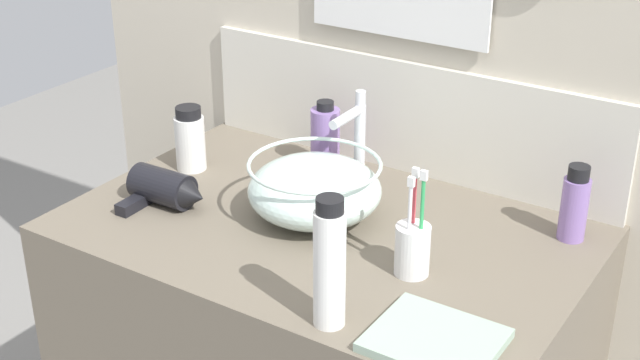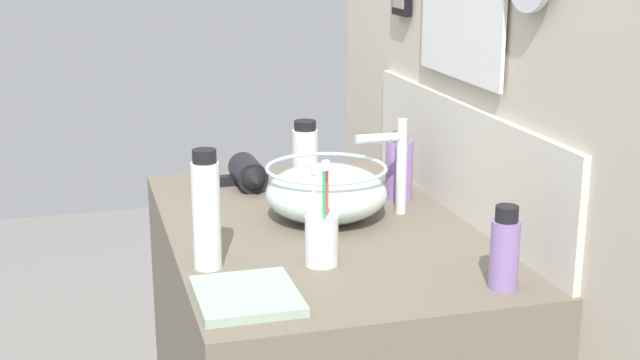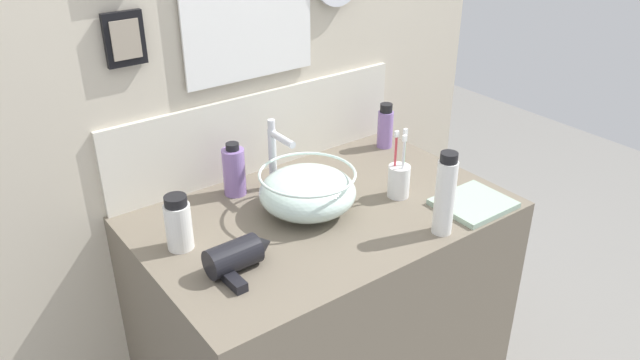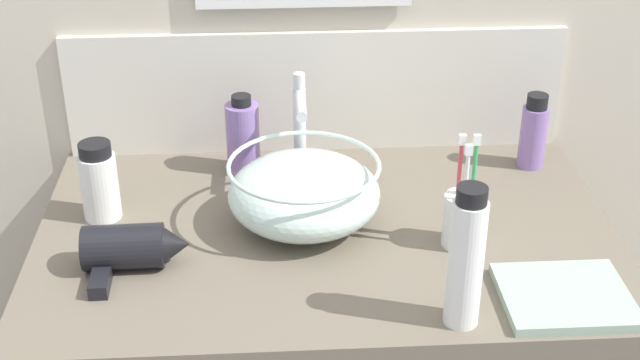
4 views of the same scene
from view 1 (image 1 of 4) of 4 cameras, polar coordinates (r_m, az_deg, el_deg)
The scene contains 10 objects.
back_panel at distance 1.93m, azimuth 6.18°, elevation 11.02°, with size 1.76×0.09×2.44m.
glass_bowl_sink at distance 1.78m, azimuth -0.34°, elevation -0.58°, with size 0.27×0.27×0.12m.
faucet at distance 1.88m, azimuth 2.34°, elevation 2.94°, with size 0.02×0.12×0.22m.
hair_drier at distance 1.87m, azimuth -9.81°, elevation -0.59°, with size 0.17×0.14×0.08m.
toothbrush_cup at distance 1.60m, azimuth 5.94°, elevation -4.33°, with size 0.06×0.06×0.21m.
shampoo_bottle at distance 1.43m, azimuth 0.61°, elevation -5.43°, with size 0.05×0.05×0.23m.
spray_bottle at distance 1.77m, azimuth 15.98°, elevation -1.55°, with size 0.05×0.05×0.15m.
lotion_bottle at distance 1.99m, azimuth 0.33°, elevation 2.72°, with size 0.07×0.07×0.16m.
soap_dispenser at distance 2.01m, azimuth -8.32°, elevation 2.58°, with size 0.07×0.07×0.15m.
hand_towel at distance 1.45m, azimuth 7.37°, elevation -10.13°, with size 0.20×0.17×0.02m, color #99B29E.
Camera 1 is at (0.84, -1.31, 1.71)m, focal length 50.00 mm.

